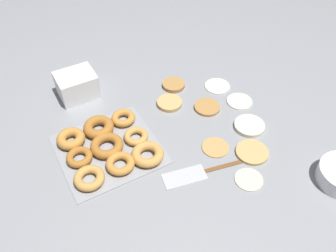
% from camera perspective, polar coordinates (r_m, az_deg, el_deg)
% --- Properties ---
extents(ground_plane, '(3.00, 3.00, 0.00)m').
position_cam_1_polar(ground_plane, '(1.22, 3.99, -1.03)').
color(ground_plane, gray).
extents(pancake_0, '(0.11, 0.11, 0.01)m').
position_cam_1_polar(pancake_0, '(1.18, 13.32, -4.11)').
color(pancake_0, tan).
rests_on(pancake_0, ground_plane).
extents(pancake_1, '(0.09, 0.09, 0.01)m').
position_cam_1_polar(pancake_1, '(1.30, 6.30, 3.02)').
color(pancake_1, '#B27F42').
rests_on(pancake_1, ground_plane).
extents(pancake_2, '(0.09, 0.09, 0.01)m').
position_cam_1_polar(pancake_2, '(1.17, 7.62, -3.36)').
color(pancake_2, tan).
rests_on(pancake_2, ground_plane).
extents(pancake_3, '(0.10, 0.10, 0.01)m').
position_cam_1_polar(pancake_3, '(1.26, 12.92, 0.02)').
color(pancake_3, beige).
rests_on(pancake_3, ground_plane).
extents(pancake_4, '(0.10, 0.10, 0.01)m').
position_cam_1_polar(pancake_4, '(1.40, 7.93, 6.41)').
color(pancake_4, silver).
rests_on(pancake_4, ground_plane).
extents(pancake_5, '(0.09, 0.09, 0.01)m').
position_cam_1_polar(pancake_5, '(1.31, 0.35, 3.75)').
color(pancake_5, tan).
rests_on(pancake_5, ground_plane).
extents(pancake_6, '(0.09, 0.09, 0.01)m').
position_cam_1_polar(pancake_6, '(1.35, 11.40, 3.97)').
color(pancake_6, beige).
rests_on(pancake_6, ground_plane).
extents(pancake_7, '(0.09, 0.09, 0.02)m').
position_cam_1_polar(pancake_7, '(1.39, 0.91, 6.62)').
color(pancake_7, '#B27F42').
rests_on(pancake_7, ground_plane).
extents(pancake_8, '(0.09, 0.09, 0.01)m').
position_cam_1_polar(pancake_8, '(1.11, 12.84, -8.31)').
color(pancake_8, beige).
rests_on(pancake_8, ground_plane).
extents(donut_tray, '(0.30, 0.32, 0.04)m').
position_cam_1_polar(donut_tray, '(1.17, -9.61, -3.21)').
color(donut_tray, '#93969B').
rests_on(donut_tray, ground_plane).
extents(container_stack, '(0.12, 0.14, 0.10)m').
position_cam_1_polar(container_stack, '(1.37, -14.38, 6.36)').
color(container_stack, white).
rests_on(container_stack, ground_plane).
extents(spatula, '(0.09, 0.30, 0.01)m').
position_cam_1_polar(spatula, '(1.10, 4.28, -7.66)').
color(spatula, brown).
rests_on(spatula, ground_plane).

